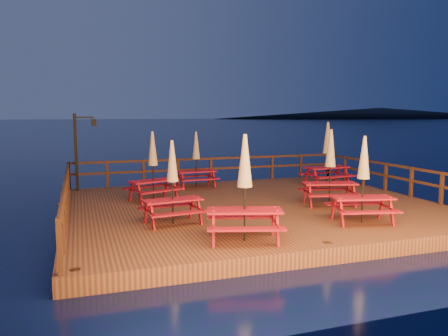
{
  "coord_description": "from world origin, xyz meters",
  "views": [
    {
      "loc": [
        -5.44,
        -13.23,
        3.41
      ],
      "look_at": [
        -0.82,
        0.6,
        1.57
      ],
      "focal_mm": 35.0,
      "sensor_mm": 36.0,
      "label": 1
    }
  ],
  "objects_px": {
    "lamp_post": "(80,145)",
    "picnic_table_0": "(153,165)",
    "picnic_table_2": "(245,186)",
    "picnic_table_1": "(327,153)"
  },
  "relations": [
    {
      "from": "lamp_post",
      "to": "picnic_table_0",
      "type": "relative_size",
      "value": 1.25
    },
    {
      "from": "picnic_table_0",
      "to": "lamp_post",
      "type": "bearing_deg",
      "value": 107.9
    },
    {
      "from": "picnic_table_0",
      "to": "picnic_table_1",
      "type": "height_order",
      "value": "picnic_table_1"
    },
    {
      "from": "lamp_post",
      "to": "picnic_table_1",
      "type": "xyz_separation_m",
      "value": [
        9.7,
        -2.09,
        -0.42
      ]
    },
    {
      "from": "lamp_post",
      "to": "picnic_table_0",
      "type": "xyz_separation_m",
      "value": [
        2.35,
        -2.91,
        -0.55
      ]
    },
    {
      "from": "lamp_post",
      "to": "picnic_table_2",
      "type": "xyz_separation_m",
      "value": [
        3.6,
        -8.4,
        -0.48
      ]
    },
    {
      "from": "picnic_table_0",
      "to": "picnic_table_2",
      "type": "distance_m",
      "value": 5.63
    },
    {
      "from": "lamp_post",
      "to": "picnic_table_0",
      "type": "height_order",
      "value": "lamp_post"
    },
    {
      "from": "lamp_post",
      "to": "picnic_table_0",
      "type": "distance_m",
      "value": 3.78
    },
    {
      "from": "picnic_table_2",
      "to": "picnic_table_0",
      "type": "bearing_deg",
      "value": 119.29
    }
  ]
}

